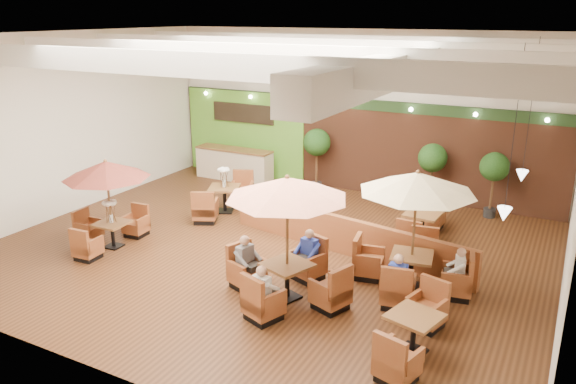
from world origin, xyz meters
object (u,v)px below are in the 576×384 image
Objects in this scene: service_counter at (234,164)px; table_0 at (106,185)px; table_4 at (413,334)px; table_3 at (225,197)px; topiary_1 at (432,160)px; diner_0 at (263,287)px; table_1 at (287,217)px; diner_2 at (247,257)px; diner_4 at (458,267)px; topiary_0 at (317,145)px; table_5 at (422,227)px; diner_3 at (398,275)px; diner_1 at (308,250)px; table_2 at (415,209)px; booth_divider at (344,235)px; topiary_2 at (494,169)px.

service_counter is 7.03m from table_0.
table_3 is at bearing 162.16° from table_4.
diner_0 is (-1.24, -8.46, -0.83)m from topiary_1.
table_1 is 3.47m from table_4.
diner_2 is at bearing -160.09° from table_1.
service_counter is 12.09m from table_4.
table_1 is 3.90m from diner_4.
table_0 is at bearing -110.96° from topiary_0.
topiary_0 reaches higher than diner_0.
topiary_1 reaches higher than diner_0.
topiary_1 is (4.01, 0.00, -0.07)m from topiary_0.
diner_3 is (0.50, -3.85, 0.36)m from table_5.
diner_1 is at bearing -45.58° from service_counter.
diner_0 reaches higher than table_5.
diner_2 is (4.46, -0.31, -0.98)m from table_0.
topiary_0 is at bearing 65.31° from table_0.
table_2 is 3.63× the size of diner_3.
table_2 is 3.73× the size of diner_0.
diner_0 is 4.31m from diner_4.
service_counter is 1.02× the size of table_1.
topiary_0 is (2.72, 7.11, -0.10)m from table_0.
table_2 is 5.76m from topiary_1.
table_1 is 3.79× the size of diner_1.
table_5 is at bearing 58.18° from booth_divider.
diner_2 is (-2.28, -7.42, -0.81)m from topiary_1.
table_3 is at bearing -115.02° from topiary_0.
table_3 is 4.16× the size of diner_4.
booth_divider is 2.72m from table_2.
table_5 is 3.11m from topiary_1.
topiary_2 is at bearing 1.25° from service_counter.
service_counter is at bearing 149.92° from table_1.
topiary_1 is (7.30, 0.20, 0.99)m from service_counter.
table_0 is 7.62m from topiary_0.
diner_4 is (1.02, -0.00, -1.16)m from table_2.
diner_0 is at bearing 115.54° from diner_4.
table_4 is 4.15m from diner_2.
table_4 is at bearing -73.22° from table_5.
diner_1 is at bearing 100.45° from diner_0.
table_2 is 2.63m from diner_1.
diner_2 is at bearing -168.36° from diner_3.
diner_0 is at bearing -142.82° from diner_3.
diner_4 is (2.03, -5.66, -0.84)m from topiary_1.
topiary_2 is (1.35, 2.83, 1.13)m from table_5.
topiary_0 is at bearing 130.36° from table_1.
topiary_2 is (1.86, 0.00, -0.05)m from topiary_1.
diner_1 and diner_3 have the same top height.
topiary_0 is at bearing -153.63° from diner_2.
table_0 is 3.13× the size of diner_3.
table_0 is 0.86× the size of table_2.
topiary_0 reaches higher than table_3.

